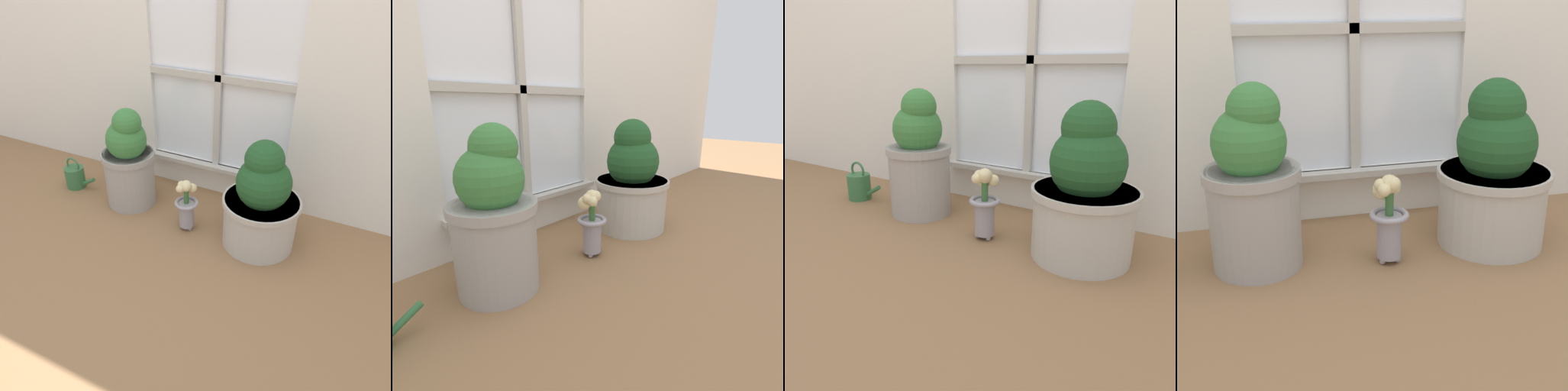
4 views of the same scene
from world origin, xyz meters
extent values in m
plane|color=olive|center=(0.00, 0.00, 0.00)|extent=(10.00, 10.00, 0.00)
cube|color=silver|center=(0.00, 0.57, 0.10)|extent=(0.83, 0.05, 0.19)
cube|color=white|center=(0.00, 0.58, 0.70)|extent=(0.83, 0.02, 1.01)
cube|color=#BCB7AD|center=(0.00, 0.56, 0.70)|extent=(0.04, 0.02, 1.01)
cube|color=#BCB7AD|center=(0.00, 0.56, 0.70)|extent=(0.83, 0.02, 0.04)
cube|color=#BCB7AD|center=(0.00, 0.53, 0.18)|extent=(0.89, 0.06, 0.02)
cylinder|color=#9E9993|center=(-0.39, 0.23, 0.16)|extent=(0.28, 0.28, 0.32)
cylinder|color=#9E9993|center=(-0.39, 0.23, 0.31)|extent=(0.30, 0.30, 0.03)
cylinder|color=#38281E|center=(-0.39, 0.23, 0.32)|extent=(0.26, 0.26, 0.01)
sphere|color=#387538|center=(-0.39, 0.23, 0.40)|extent=(0.22, 0.22, 0.22)
sphere|color=#387538|center=(-0.37, 0.22, 0.50)|extent=(0.16, 0.16, 0.16)
ellipsoid|color=#387538|center=(-0.44, 0.28, 0.39)|extent=(0.11, 0.10, 0.18)
cylinder|color=#B7B2A8|center=(0.39, 0.20, 0.13)|extent=(0.36, 0.36, 0.26)
cylinder|color=#B7B2A8|center=(0.39, 0.20, 0.25)|extent=(0.38, 0.38, 0.03)
cylinder|color=#38281E|center=(0.39, 0.20, 0.26)|extent=(0.33, 0.33, 0.01)
sphere|color=#1E4C23|center=(0.39, 0.20, 0.35)|extent=(0.26, 0.26, 0.26)
sphere|color=#1E4C23|center=(0.39, 0.20, 0.47)|extent=(0.18, 0.18, 0.18)
ellipsoid|color=#1E4C23|center=(0.44, 0.26, 0.34)|extent=(0.13, 0.10, 0.17)
sphere|color=#99939E|center=(0.01, 0.17, 0.01)|extent=(0.02, 0.02, 0.02)
sphere|color=#99939E|center=(-0.01, 0.13, 0.01)|extent=(0.02, 0.02, 0.02)
sphere|color=#99939E|center=(0.04, 0.13, 0.01)|extent=(0.02, 0.02, 0.02)
cylinder|color=#99939E|center=(0.01, 0.14, 0.09)|extent=(0.08, 0.08, 0.14)
torus|color=#99939E|center=(0.01, 0.14, 0.16)|extent=(0.13, 0.13, 0.02)
cylinder|color=#386633|center=(0.01, 0.14, 0.20)|extent=(0.03, 0.03, 0.08)
sphere|color=beige|center=(0.01, 0.14, 0.27)|extent=(0.06, 0.06, 0.06)
sphere|color=beige|center=(0.03, 0.17, 0.24)|extent=(0.05, 0.05, 0.05)
sphere|color=beige|center=(-0.01, 0.17, 0.24)|extent=(0.06, 0.06, 0.06)
sphere|color=beige|center=(-0.01, 0.14, 0.26)|extent=(0.04, 0.04, 0.04)
sphere|color=beige|center=(-0.01, 0.12, 0.26)|extent=(0.04, 0.04, 0.04)
sphere|color=beige|center=(0.02, 0.13, 0.27)|extent=(0.05, 0.05, 0.05)
cylinder|color=#336B3D|center=(-0.81, 0.21, 0.07)|extent=(0.12, 0.12, 0.13)
cylinder|color=#336B3D|center=(-0.70, 0.21, 0.06)|extent=(0.10, 0.02, 0.07)
torus|color=#336B3D|center=(-0.81, 0.21, 0.15)|extent=(0.10, 0.01, 0.10)
camera|label=1|loc=(0.77, -1.30, 1.29)|focal=35.00mm
camera|label=2|loc=(-0.90, -0.64, 0.64)|focal=28.00mm
camera|label=3|loc=(0.76, -1.08, 0.67)|focal=35.00mm
camera|label=4|loc=(-0.43, -1.36, 0.83)|focal=50.00mm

